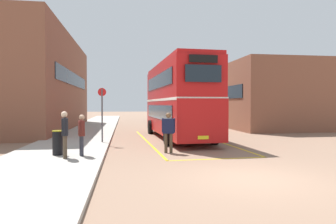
{
  "coord_description": "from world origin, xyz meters",
  "views": [
    {
      "loc": [
        -3.7,
        -8.23,
        2.17
      ],
      "look_at": [
        -0.5,
        13.6,
        1.61
      ],
      "focal_mm": 31.98,
      "sensor_mm": 36.0,
      "label": 1
    }
  ],
  "objects_px": {
    "pedestrian_boarding": "(168,129)",
    "litter_bin": "(58,143)",
    "single_deck_bus": "(170,108)",
    "pedestrian_waiting_far": "(65,131)",
    "double_decker_bus": "(177,99)",
    "bus_stop_sign": "(102,110)",
    "pedestrian_waiting_near": "(81,132)"
  },
  "relations": [
    {
      "from": "pedestrian_boarding",
      "to": "double_decker_bus",
      "type": "bearing_deg",
      "value": 75.97
    },
    {
      "from": "double_decker_bus",
      "to": "single_deck_bus",
      "type": "height_order",
      "value": "double_decker_bus"
    },
    {
      "from": "double_decker_bus",
      "to": "pedestrian_waiting_near",
      "type": "distance_m",
      "value": 8.46
    },
    {
      "from": "pedestrian_boarding",
      "to": "bus_stop_sign",
      "type": "bearing_deg",
      "value": 134.15
    },
    {
      "from": "double_decker_bus",
      "to": "pedestrian_waiting_near",
      "type": "bearing_deg",
      "value": -127.13
    },
    {
      "from": "double_decker_bus",
      "to": "bus_stop_sign",
      "type": "relative_size",
      "value": 3.71
    },
    {
      "from": "double_decker_bus",
      "to": "pedestrian_boarding",
      "type": "distance_m",
      "value": 6.0
    },
    {
      "from": "double_decker_bus",
      "to": "litter_bin",
      "type": "distance_m",
      "value": 8.91
    },
    {
      "from": "litter_bin",
      "to": "pedestrian_waiting_near",
      "type": "bearing_deg",
      "value": -19.27
    },
    {
      "from": "double_decker_bus",
      "to": "pedestrian_boarding",
      "type": "relative_size",
      "value": 5.99
    },
    {
      "from": "double_decker_bus",
      "to": "pedestrian_boarding",
      "type": "bearing_deg",
      "value": -104.03
    },
    {
      "from": "double_decker_bus",
      "to": "pedestrian_waiting_far",
      "type": "relative_size",
      "value": 6.1
    },
    {
      "from": "pedestrian_waiting_near",
      "to": "litter_bin",
      "type": "distance_m",
      "value": 1.12
    },
    {
      "from": "single_deck_bus",
      "to": "litter_bin",
      "type": "distance_m",
      "value": 28.25
    },
    {
      "from": "litter_bin",
      "to": "single_deck_bus",
      "type": "bearing_deg",
      "value": 72.05
    },
    {
      "from": "single_deck_bus",
      "to": "pedestrian_waiting_near",
      "type": "xyz_separation_m",
      "value": [
        -7.73,
        -27.2,
        -0.57
      ]
    },
    {
      "from": "pedestrian_waiting_far",
      "to": "bus_stop_sign",
      "type": "distance_m",
      "value": 4.84
    },
    {
      "from": "pedestrian_waiting_far",
      "to": "litter_bin",
      "type": "height_order",
      "value": "pedestrian_waiting_far"
    },
    {
      "from": "pedestrian_waiting_near",
      "to": "pedestrian_waiting_far",
      "type": "relative_size",
      "value": 0.92
    },
    {
      "from": "pedestrian_boarding",
      "to": "litter_bin",
      "type": "distance_m",
      "value": 4.66
    },
    {
      "from": "pedestrian_boarding",
      "to": "litter_bin",
      "type": "height_order",
      "value": "pedestrian_boarding"
    },
    {
      "from": "single_deck_bus",
      "to": "pedestrian_waiting_far",
      "type": "bearing_deg",
      "value": -106.64
    },
    {
      "from": "double_decker_bus",
      "to": "litter_bin",
      "type": "relative_size",
      "value": 10.95
    },
    {
      "from": "pedestrian_boarding",
      "to": "pedestrian_waiting_far",
      "type": "xyz_separation_m",
      "value": [
        -4.16,
        -1.46,
        0.12
      ]
    },
    {
      "from": "pedestrian_boarding",
      "to": "pedestrian_waiting_far",
      "type": "distance_m",
      "value": 4.41
    },
    {
      "from": "single_deck_bus",
      "to": "bus_stop_sign",
      "type": "relative_size",
      "value": 3.2
    },
    {
      "from": "litter_bin",
      "to": "bus_stop_sign",
      "type": "bearing_deg",
      "value": 69.19
    },
    {
      "from": "single_deck_bus",
      "to": "pedestrian_waiting_near",
      "type": "height_order",
      "value": "single_deck_bus"
    },
    {
      "from": "double_decker_bus",
      "to": "bus_stop_sign",
      "type": "distance_m",
      "value": 5.18
    },
    {
      "from": "double_decker_bus",
      "to": "pedestrian_boarding",
      "type": "height_order",
      "value": "double_decker_bus"
    },
    {
      "from": "single_deck_bus",
      "to": "pedestrian_boarding",
      "type": "distance_m",
      "value": 26.52
    },
    {
      "from": "pedestrian_waiting_far",
      "to": "pedestrian_waiting_near",
      "type": "bearing_deg",
      "value": 40.37
    }
  ]
}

